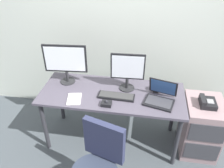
% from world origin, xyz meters
% --- Properties ---
extents(ground_plane, '(8.00, 8.00, 0.00)m').
position_xyz_m(ground_plane, '(0.00, 0.00, 0.00)').
color(ground_plane, '#444B50').
extents(back_wall, '(6.00, 0.10, 2.80)m').
position_xyz_m(back_wall, '(0.00, 0.69, 1.40)').
color(back_wall, silver).
rests_on(back_wall, ground).
extents(desk, '(1.66, 0.68, 0.75)m').
position_xyz_m(desk, '(0.00, 0.00, 0.67)').
color(desk, '#4E4855').
rests_on(desk, ground).
extents(file_cabinet, '(0.42, 0.53, 0.70)m').
position_xyz_m(file_cabinet, '(1.07, 0.02, 0.35)').
color(file_cabinet, gray).
rests_on(file_cabinet, ground).
extents(desk_phone, '(0.17, 0.20, 0.09)m').
position_xyz_m(desk_phone, '(1.06, 0.01, 0.73)').
color(desk_phone, black).
rests_on(desk_phone, file_cabinet).
extents(monitor_main, '(0.51, 0.18, 0.49)m').
position_xyz_m(monitor_main, '(-0.58, 0.14, 1.04)').
color(monitor_main, '#262628').
rests_on(monitor_main, desk).
extents(monitor_side, '(0.39, 0.18, 0.45)m').
position_xyz_m(monitor_side, '(0.16, 0.11, 1.00)').
color(monitor_side, '#262628').
rests_on(monitor_side, desk).
extents(keyboard, '(0.41, 0.15, 0.03)m').
position_xyz_m(keyboard, '(0.06, -0.07, 0.76)').
color(keyboard, black).
rests_on(keyboard, desk).
extents(laptop, '(0.37, 0.36, 0.23)m').
position_xyz_m(laptop, '(0.55, -0.06, 0.80)').
color(laptop, black).
rests_on(laptop, desk).
extents(trackball_mouse, '(0.11, 0.09, 0.07)m').
position_xyz_m(trackball_mouse, '(-0.02, -0.24, 0.77)').
color(trackball_mouse, black).
rests_on(trackball_mouse, desk).
extents(coffee_mug, '(0.09, 0.08, 0.10)m').
position_xyz_m(coffee_mug, '(0.51, 0.11, 0.80)').
color(coffee_mug, black).
rests_on(coffee_mug, desk).
extents(paper_notepad, '(0.18, 0.23, 0.01)m').
position_xyz_m(paper_notepad, '(-0.39, -0.19, 0.75)').
color(paper_notepad, white).
rests_on(paper_notepad, desk).
extents(cell_phone, '(0.07, 0.14, 0.01)m').
position_xyz_m(cell_phone, '(0.68, 0.14, 0.75)').
color(cell_phone, black).
rests_on(cell_phone, desk).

